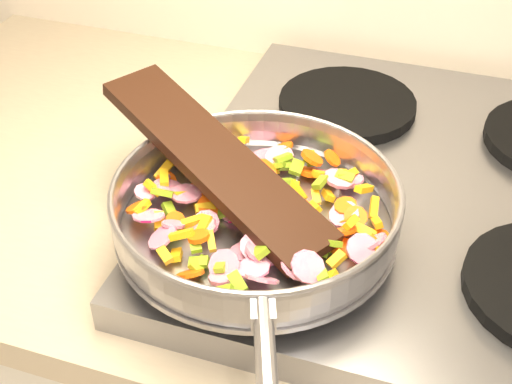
% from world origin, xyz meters
% --- Properties ---
extents(cooktop, '(0.60, 0.60, 0.04)m').
position_xyz_m(cooktop, '(-0.70, 1.67, 0.92)').
color(cooktop, '#939399').
rests_on(cooktop, counter_top).
extents(grate_fl, '(0.19, 0.19, 0.02)m').
position_xyz_m(grate_fl, '(-0.84, 1.52, 0.95)').
color(grate_fl, black).
rests_on(grate_fl, cooktop).
extents(grate_bl, '(0.19, 0.19, 0.02)m').
position_xyz_m(grate_bl, '(-0.84, 1.81, 0.95)').
color(grate_bl, black).
rests_on(grate_bl, cooktop).
extents(saute_pan, '(0.34, 0.50, 0.06)m').
position_xyz_m(saute_pan, '(-0.87, 1.51, 0.99)').
color(saute_pan, '#9E9EA5').
rests_on(saute_pan, grate_fl).
extents(vegetable_heap, '(0.29, 0.30, 0.05)m').
position_xyz_m(vegetable_heap, '(-0.87, 1.51, 0.98)').
color(vegetable_heap, '#FFB215').
rests_on(vegetable_heap, saute_pan).
extents(wooden_spatula, '(0.32, 0.23, 0.08)m').
position_xyz_m(wooden_spatula, '(-0.93, 1.54, 1.01)').
color(wooden_spatula, black).
rests_on(wooden_spatula, saute_pan).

